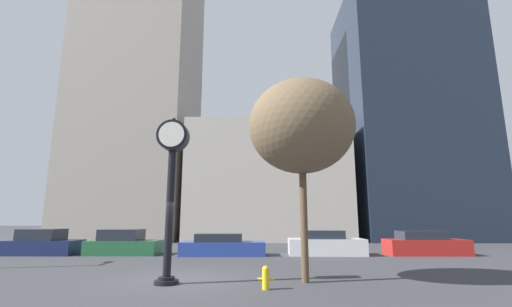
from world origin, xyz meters
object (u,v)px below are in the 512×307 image
object	(u,v)px
car_green	(124,244)
bare_tree	(301,127)
car_blue	(222,246)
car_red	(425,245)
car_navy	(43,244)
fire_hydrant_far	(266,277)
street_clock	(172,172)
car_white	(325,244)

from	to	relation	value
car_green	bare_tree	size ratio (longest dim) A/B	0.60
car_blue	car_red	bearing A→B (deg)	-0.08
car_navy	fire_hydrant_far	world-z (taller)	car_navy
car_green	car_blue	bearing A→B (deg)	-3.06
bare_tree	street_clock	bearing A→B (deg)	-175.67
fire_hydrant_far	bare_tree	size ratio (longest dim) A/B	0.10
car_green	street_clock	bearing A→B (deg)	-60.62
car_white	bare_tree	bearing A→B (deg)	-103.28
car_green	fire_hydrant_far	xyz separation A→B (m)	(7.98, -9.74, -0.26)
car_red	fire_hydrant_far	size ratio (longest dim) A/B	6.78
street_clock	car_red	world-z (taller)	street_clock
car_green	car_red	size ratio (longest dim) A/B	0.91
bare_tree	car_red	bearing A→B (deg)	47.79
car_navy	car_red	world-z (taller)	car_navy
street_clock	car_red	xyz separation A→B (m)	(12.17, 8.97, -2.91)
car_navy	car_green	xyz separation A→B (m)	(4.54, 0.13, -0.01)
car_green	car_red	world-z (taller)	car_green
car_green	car_white	bearing A→B (deg)	0.17
car_blue	fire_hydrant_far	bearing A→B (deg)	-78.12
car_blue	street_clock	bearing A→B (deg)	-96.92
car_navy	car_green	size ratio (longest dim) A/B	0.97
car_green	car_navy	bearing A→B (deg)	-177.80
car_blue	fire_hydrant_far	distance (m)	9.66
car_white	car_red	size ratio (longest dim) A/B	0.96
car_red	bare_tree	size ratio (longest dim) A/B	0.66
car_blue	car_white	xyz separation A→B (m)	(5.80, 0.28, 0.08)
car_green	car_blue	distance (m)	5.69
street_clock	car_white	distance (m)	11.41
street_clock	car_green	distance (m)	10.63
car_navy	fire_hydrant_far	xyz separation A→B (m)	(12.52, -9.62, -0.27)
car_white	bare_tree	world-z (taller)	bare_tree
street_clock	bare_tree	xyz separation A→B (m)	(4.33, 0.33, 1.62)
street_clock	fire_hydrant_far	size ratio (longest dim) A/B	8.18
street_clock	bare_tree	distance (m)	4.63
bare_tree	car_green	bearing A→B (deg)	136.96
street_clock	fire_hydrant_far	distance (m)	4.45
car_white	car_blue	bearing A→B (deg)	-175.95
car_blue	bare_tree	bearing A→B (deg)	-68.56
car_white	street_clock	bearing A→B (deg)	-125.11
car_navy	car_blue	distance (m)	10.22
car_blue	bare_tree	xyz separation A→B (m)	(3.57, -8.28, 4.58)
street_clock	car_blue	size ratio (longest dim) A/B	1.13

